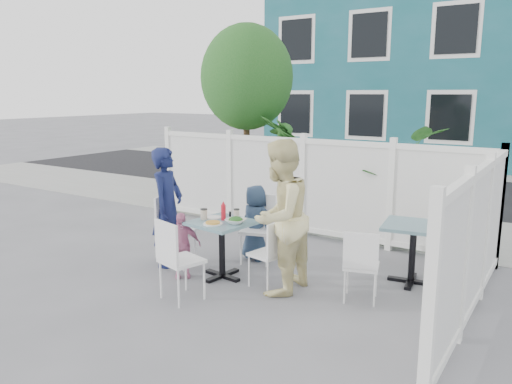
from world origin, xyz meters
The scene contains 30 objects.
ground centered at (0.00, 0.00, 0.00)m, with size 80.00×80.00×0.00m, color slate.
near_sidewalk centered at (0.00, 3.80, 0.01)m, with size 24.00×2.60×0.01m, color gray.
street centered at (0.00, 7.50, 0.00)m, with size 24.00×5.00×0.01m, color black.
far_sidewalk centered at (0.00, 10.60, 0.01)m, with size 24.00×1.60×0.01m, color gray.
building centered at (-0.50, 14.00, 3.00)m, with size 11.00×6.00×6.00m.
fence_back centered at (0.10, 2.40, 0.78)m, with size 5.86×0.08×1.60m.
fence_right centered at (3.00, 0.60, 0.78)m, with size 0.08×3.66×1.60m.
tree centered at (-1.60, 3.30, 2.59)m, with size 1.80×1.62×3.59m.
utility_cabinet centered at (-2.12, 4.00, 0.66)m, with size 0.71×0.50×1.31m, color yellow.
potted_shrub_a centered at (-0.67, 3.10, 0.95)m, with size 1.07×1.07×1.91m, color #194E19.
potted_shrub_b centered at (1.48, 3.00, 0.89)m, with size 1.60×1.39×1.78m, color #194E19.
main_table centered at (0.13, 0.15, 0.57)m, with size 0.78×0.78×0.73m.
spare_table centered at (2.21, 1.26, 0.58)m, with size 0.80×0.80×0.75m.
chair_left centered at (-0.72, 0.16, 0.56)m, with size 0.52×0.53×0.96m.
chair_right centered at (0.85, 0.19, 0.49)m, with size 0.43×0.44×0.83m.
chair_back centered at (0.17, 0.96, 0.54)m, with size 0.52×0.51×0.92m.
chair_near centered at (0.14, -0.72, 0.54)m, with size 0.52×0.51×0.94m.
chair_spare centered at (1.90, 0.35, 0.49)m, with size 0.47×0.46×0.83m.
man centered at (-0.78, 0.16, 0.80)m, with size 0.59×0.38×1.61m, color #131B46.
woman centered at (0.97, 0.15, 0.90)m, with size 0.88×0.68×1.80m, color gold.
boy centered at (0.11, 0.97, 0.53)m, with size 0.52×0.34×1.06m, color #22344D.
toddler centered at (-0.31, -0.12, 0.42)m, with size 0.49×0.21×0.84m, color pink.
plate_main centered at (0.14, -0.03, 0.74)m, with size 0.24×0.24×0.01m, color white.
plate_side centered at (-0.06, 0.23, 0.74)m, with size 0.20×0.20×0.01m, color white.
salad_bowl centered at (0.35, 0.16, 0.76)m, with size 0.24×0.24×0.06m, color white.
coffee_cup_a centered at (-0.10, 0.10, 0.80)m, with size 0.09×0.09×0.13m, color beige.
coffee_cup_b centered at (0.20, 0.39, 0.79)m, with size 0.07×0.07×0.11m, color beige.
ketchup_bottle centered at (0.12, 0.21, 0.83)m, with size 0.06×0.06×0.20m, color red.
salt_shaker centered at (0.08, 0.42, 0.77)m, with size 0.03×0.03×0.08m, color white.
pepper_shaker centered at (0.08, 0.40, 0.77)m, with size 0.03×0.03×0.07m, color black.
Camera 1 is at (3.76, -4.68, 2.30)m, focal length 35.00 mm.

